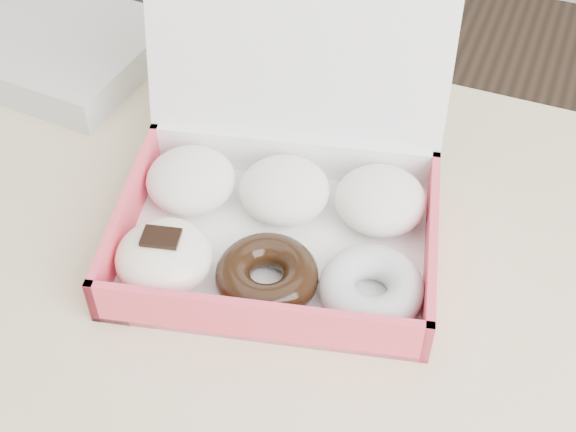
% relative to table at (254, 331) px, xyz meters
% --- Properties ---
extents(table, '(1.20, 0.80, 0.75)m').
position_rel_table_xyz_m(table, '(0.00, 0.00, 0.00)').
color(table, '#CCB686').
rests_on(table, ground).
extents(donut_box, '(0.38, 0.35, 0.23)m').
position_rel_table_xyz_m(donut_box, '(-0.00, 0.07, 0.12)').
color(donut_box, white).
rests_on(donut_box, table).
extents(newspapers, '(0.29, 0.24, 0.04)m').
position_rel_table_xyz_m(newspapers, '(-0.40, 0.26, 0.10)').
color(newspapers, beige).
rests_on(newspapers, table).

